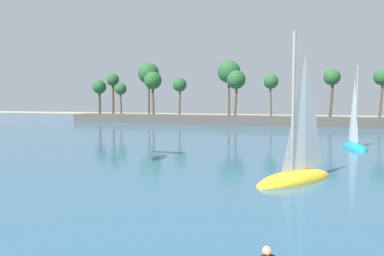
{
  "coord_description": "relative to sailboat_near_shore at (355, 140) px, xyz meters",
  "views": [
    {
      "loc": [
        8.22,
        -1.28,
        4.83
      ],
      "look_at": [
        2.32,
        14.8,
        3.59
      ],
      "focal_mm": 35.84,
      "sensor_mm": 36.0,
      "label": 1
    }
  ],
  "objects": [
    {
      "name": "sailboat_near_shore",
      "position": [
        0.0,
        0.0,
        0.0
      ],
      "size": [
        2.95,
        6.34,
        8.85
      ],
      "color": "teal",
      "rests_on": "sea"
    },
    {
      "name": "sailboat_mid_bay",
      "position": [
        -4.06,
        -18.07,
        0.05
      ],
      "size": [
        5.05,
        6.54,
        9.39
      ],
      "color": "yellow",
      "rests_on": "sea"
    },
    {
      "name": "sea",
      "position": [
        -10.39,
        20.03,
        -0.83
      ],
      "size": [
        220.0,
        105.53,
        0.06
      ],
      "primitive_type": "cube",
      "color": "#33607F",
      "rests_on": "ground"
    },
    {
      "name": "palm_headland",
      "position": [
        -12.59,
        32.79,
        3.47
      ],
      "size": [
        92.28,
        6.98,
        13.29
      ],
      "color": "#514C47",
      "rests_on": "ground"
    }
  ]
}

